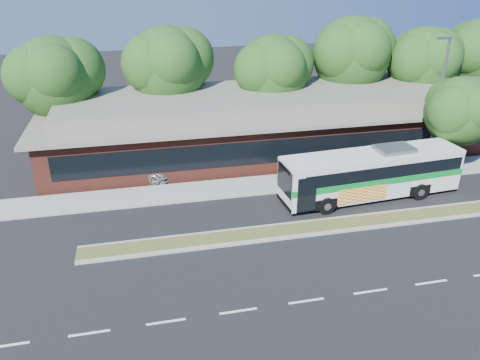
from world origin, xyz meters
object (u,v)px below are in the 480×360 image
at_px(transit_bus, 372,171).
at_px(sedan, 135,168).
at_px(lamp_post, 438,103).
at_px(sidewalk_tree, 464,109).

relative_size(transit_bus, sedan, 2.27).
bearing_deg(lamp_post, sidewalk_tree, -11.48).
bearing_deg(lamp_post, sedan, 170.19).
height_order(transit_bus, sedan, transit_bus).
xyz_separation_m(transit_bus, sedan, (-14.05, 5.90, -1.03)).
height_order(transit_bus, sidewalk_tree, sidewalk_tree).
distance_m(transit_bus, sedan, 15.27).
distance_m(lamp_post, transit_bus, 6.78).
relative_size(lamp_post, transit_bus, 0.79).
distance_m(transit_bus, sidewalk_tree, 8.02).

